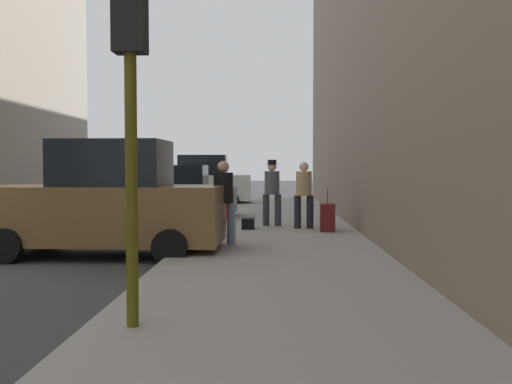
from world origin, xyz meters
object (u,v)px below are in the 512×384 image
at_px(parked_dark_green_sedan, 172,194).
at_px(duffel_bag, 248,223).
at_px(fire_hydrant, 224,209).
at_px(pedestrian_in_tan_coat, 304,191).
at_px(parked_bronze_suv, 105,203).
at_px(pedestrian_in_jeans, 223,198).
at_px(parked_white_van, 200,183).
at_px(rolling_suitcase, 327,217).
at_px(pedestrian_with_beanie, 272,189).
at_px(traffic_light, 130,63).

distance_m(parked_dark_green_sedan, duffel_bag, 4.51).
xyz_separation_m(fire_hydrant, pedestrian_in_tan_coat, (2.24, -2.04, 0.61)).
height_order(parked_bronze_suv, pedestrian_in_jeans, parked_bronze_suv).
bearing_deg(parked_white_van, fire_hydrant, -77.96).
bearing_deg(pedestrian_in_jeans, pedestrian_in_tan_coat, 59.27).
height_order(parked_white_van, rolling_suitcase, parked_white_van).
bearing_deg(parked_bronze_suv, pedestrian_in_tan_coat, 42.71).
distance_m(pedestrian_in_jeans, rolling_suitcase, 3.45).
height_order(parked_white_van, pedestrian_in_tan_coat, parked_white_van).
distance_m(fire_hydrant, pedestrian_with_beanie, 2.10).
bearing_deg(parked_white_van, traffic_light, -84.59).
bearing_deg(traffic_light, parked_dark_green_sedan, 98.41).
bearing_deg(rolling_suitcase, parked_bronze_suv, -145.74).
height_order(parked_bronze_suv, duffel_bag, parked_bronze_suv).
bearing_deg(duffel_bag, traffic_light, -94.89).
relative_size(fire_hydrant, pedestrian_with_beanie, 0.40).
distance_m(fire_hydrant, traffic_light, 11.33).
height_order(parked_bronze_suv, parked_white_van, same).
distance_m(parked_dark_green_sedan, pedestrian_in_tan_coat, 5.34).
xyz_separation_m(pedestrian_in_jeans, rolling_suitcase, (2.36, 2.44, -0.61)).
relative_size(traffic_light, pedestrian_in_jeans, 2.11).
bearing_deg(traffic_light, parked_white_van, 95.41).
bearing_deg(duffel_bag, pedestrian_with_beanie, 52.05).
bearing_deg(duffel_bag, rolling_suitcase, -12.78).
height_order(pedestrian_in_tan_coat, duffel_bag, pedestrian_in_tan_coat).
bearing_deg(parked_bronze_suv, pedestrian_in_jeans, 17.13).
bearing_deg(parked_bronze_suv, parked_dark_green_sedan, 90.00).
distance_m(parked_dark_green_sedan, pedestrian_with_beanie, 4.31).
distance_m(fire_hydrant, pedestrian_in_jeans, 5.14).
relative_size(pedestrian_with_beanie, rolling_suitcase, 1.71).
bearing_deg(parked_dark_green_sedan, duffel_bag, -54.21).
height_order(parked_dark_green_sedan, pedestrian_in_tan_coat, pedestrian_in_tan_coat).
bearing_deg(fire_hydrant, pedestrian_with_beanie, -44.79).
relative_size(pedestrian_in_tan_coat, pedestrian_in_jeans, 1.00).
relative_size(traffic_light, pedestrian_with_beanie, 2.03).
bearing_deg(pedestrian_in_jeans, parked_dark_green_sedan, 108.93).
relative_size(parked_white_van, duffel_bag, 10.57).
bearing_deg(fire_hydrant, duffel_bag, -69.66).
relative_size(parked_bronze_suv, pedestrian_in_jeans, 2.71).
distance_m(traffic_light, rolling_suitcase, 9.18).
distance_m(pedestrian_in_tan_coat, pedestrian_in_jeans, 3.54).
bearing_deg(traffic_light, fire_hydrant, 90.26).
bearing_deg(pedestrian_in_tan_coat, parked_bronze_suv, -137.29).
relative_size(parked_dark_green_sedan, pedestrian_in_tan_coat, 2.46).
bearing_deg(parked_dark_green_sedan, rolling_suitcase, -41.59).
relative_size(parked_bronze_suv, pedestrian_in_tan_coat, 2.71).
distance_m(parked_dark_green_sedan, rolling_suitcase, 6.15).
distance_m(parked_bronze_suv, pedestrian_in_jeans, 2.34).
distance_m(parked_bronze_suv, duffel_bag, 4.50).
distance_m(fire_hydrant, pedestrian_in_tan_coat, 3.09).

